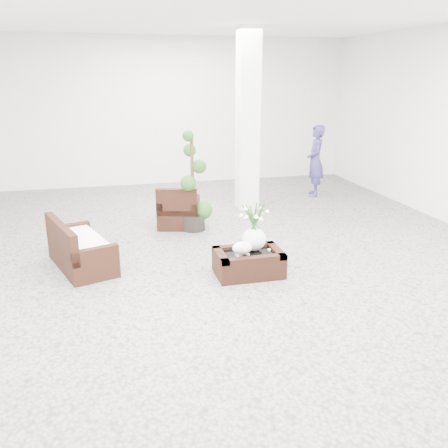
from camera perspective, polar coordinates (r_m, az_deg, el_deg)
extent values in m
plane|color=gray|center=(7.00, -0.20, -4.60)|extent=(11.00, 11.00, 0.00)
cube|color=white|center=(9.54, 2.86, 12.19)|extent=(0.40, 0.40, 3.50)
cube|color=black|center=(6.55, 2.95, -4.77)|extent=(0.90, 0.60, 0.31)
ellipsoid|color=white|center=(6.33, 2.21, -3.02)|extent=(0.28, 0.23, 0.21)
cylinder|color=white|center=(6.59, 5.43, -3.07)|extent=(0.04, 0.04, 0.03)
cube|color=black|center=(8.57, -5.43, 2.17)|extent=(0.86, 0.84, 0.76)
cube|color=black|center=(7.02, -16.74, -2.26)|extent=(1.02, 1.45, 0.70)
imported|color=navy|center=(10.85, 10.89, 7.43)|extent=(0.53, 0.66, 1.58)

